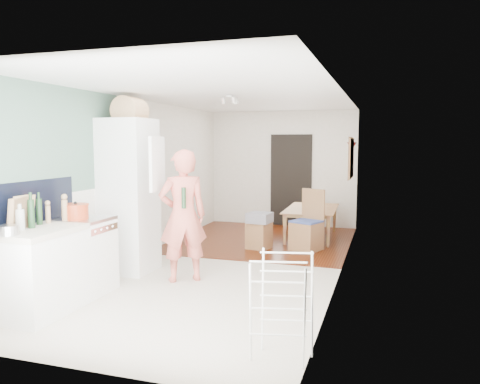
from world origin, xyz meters
The scene contains 32 objects.
room_shell centered at (0.00, 0.00, 1.25)m, with size 3.20×7.00×2.50m, color white, non-canonical shape.
floor centered at (0.00, 0.00, 0.00)m, with size 3.20×7.00×0.01m, color beige.
wood_floor_overlay centered at (0.00, 1.85, 0.01)m, with size 3.20×3.30×0.01m, color #53280B.
sage_wall_panel centered at (-1.59, -2.00, 1.85)m, with size 0.02×3.00×1.30m, color #52755E.
tile_splashback centered at (-1.59, -2.55, 1.15)m, with size 0.02×1.90×0.50m, color black.
doorway_recess centered at (0.20, 3.48, 1.00)m, with size 0.90×0.04×2.00m, color black.
base_cabinet centered at (-1.30, -2.55, 0.43)m, with size 0.60×0.90×0.86m, color white.
worktop centered at (-1.30, -2.55, 0.89)m, with size 0.62×0.92×0.06m, color beige.
range_cooker centered at (-1.30, -1.80, 0.44)m, with size 0.60×0.60×0.88m, color white.
cooker_top centered at (-1.30, -1.80, 0.90)m, with size 0.60×0.60×0.04m, color silver.
fridge_housing centered at (-1.27, -0.78, 1.07)m, with size 0.66×0.66×2.15m, color white.
fridge_door centered at (-0.66, -1.08, 1.55)m, with size 0.56×0.04×0.70m, color white.
fridge_interior centered at (-0.96, -0.78, 1.55)m, with size 0.02×0.52×0.66m, color white.
pinboard centered at (1.58, 1.90, 1.55)m, with size 0.03×0.90×0.70m, color tan.
pinboard_frame centered at (1.57, 1.90, 1.55)m, with size 0.01×0.94×0.74m, color olive.
wall_sconce centered at (1.54, 2.55, 1.75)m, with size 0.18×0.18×0.16m, color maroon.
person centered at (-0.35, -0.99, 1.02)m, with size 0.75×0.49×2.05m, color #E66E5E.
dining_table centered at (0.88, 2.27, 0.25)m, with size 1.41×0.78×0.50m, color olive.
dining_chair centered at (0.92, 1.20, 0.52)m, with size 0.44×0.44×1.04m, color olive, non-canonical shape.
stool centered at (0.13, 1.10, 0.23)m, with size 0.36×0.36×0.47m, color olive, non-canonical shape.
grey_drape centered at (0.14, 1.06, 0.55)m, with size 0.37×0.37×0.17m, color gray.
drying_rack centered at (1.38, -2.82, 0.45)m, with size 0.46×0.42×0.90m, color white, non-canonical shape.
bread_bin centered at (-1.24, -0.74, 2.26)m, with size 0.41×0.39×0.22m, color tan, non-canonical shape.
red_casserole centered at (-1.32, -1.90, 1.01)m, with size 0.31×0.31×0.18m, color #C5401D.
steel_pan centered at (-1.32, -2.93, 0.97)m, with size 0.20×0.20×0.10m, color silver.
held_bottle centered at (-0.27, -1.13, 1.12)m, with size 0.06×0.06×0.27m, color #1B3B1F.
bottle_a centered at (-1.39, -2.54, 1.07)m, with size 0.07×0.07×0.30m, color #1B3B1F.
bottle_b centered at (-1.46, -2.34, 1.06)m, with size 0.07×0.07×0.29m, color #1B3B1F.
bottle_c centered at (-1.41, -2.68, 1.03)m, with size 0.09×0.09×0.22m, color silver.
pepper_mill_front centered at (-1.43, -2.24, 1.02)m, with size 0.05×0.05×0.20m, color tan.
pepper_mill_back centered at (-1.36, -2.05, 1.04)m, with size 0.07×0.07×0.24m, color tan.
chopping_boards centered at (-1.43, -2.64, 1.10)m, with size 0.04×0.26×0.36m, color tan, non-canonical shape.
Camera 1 is at (2.17, -6.54, 1.82)m, focal length 35.00 mm.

